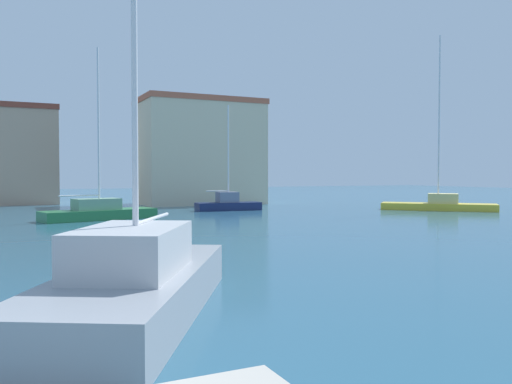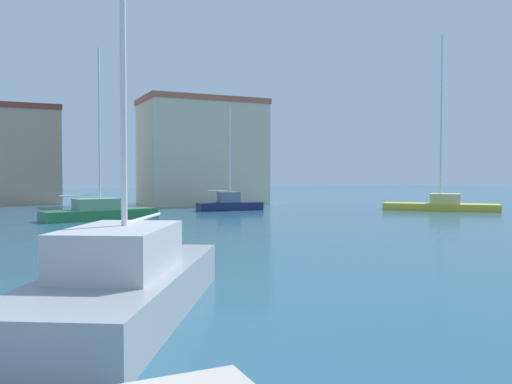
# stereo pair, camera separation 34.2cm
# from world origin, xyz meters

# --- Properties ---
(water) EXTENTS (160.00, 160.00, 0.00)m
(water) POSITION_xyz_m (15.00, 20.00, 0.00)
(water) COLOR #285670
(water) RESTS_ON ground
(sailboat_yellow_inner_mooring) EXTENTS (7.50, 7.54, 13.44)m
(sailboat_yellow_inner_mooring) POSITION_xyz_m (31.32, 25.70, 0.50)
(sailboat_yellow_inner_mooring) COLOR gold
(sailboat_yellow_inner_mooring) RESTS_ON water
(sailboat_grey_outer_mooring) EXTENTS (5.79, 7.69, 12.20)m
(sailboat_grey_outer_mooring) POSITION_xyz_m (3.13, 5.47, 0.69)
(sailboat_grey_outer_mooring) COLOR gray
(sailboat_grey_outer_mooring) RESTS_ON water
(sailboat_navy_distant_north) EXTENTS (5.11, 1.85, 8.11)m
(sailboat_navy_distant_north) POSITION_xyz_m (16.51, 32.67, 0.55)
(sailboat_navy_distant_north) COLOR #19234C
(sailboat_navy_distant_north) RESTS_ON water
(sailboat_green_near_pier) EXTENTS (7.18, 3.54, 10.51)m
(sailboat_green_near_pier) POSITION_xyz_m (6.12, 28.42, 0.53)
(sailboat_green_near_pier) COLOR #28703D
(sailboat_green_near_pier) RESTS_ON water
(waterfront_apartments) EXTENTS (7.49, 8.82, 9.17)m
(waterfront_apartments) POSITION_xyz_m (1.87, 50.57, 4.60)
(waterfront_apartments) COLOR tan
(waterfront_apartments) RESTS_ON ground
(warehouse_block) EXTENTS (11.20, 7.01, 9.80)m
(warehouse_block) POSITION_xyz_m (17.63, 42.25, 4.91)
(warehouse_block) COLOR beige
(warehouse_block) RESTS_ON ground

